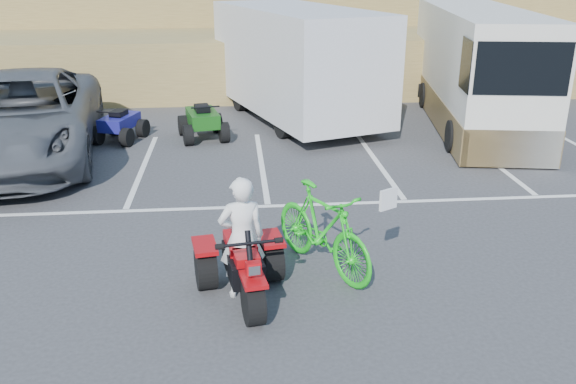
{
  "coord_description": "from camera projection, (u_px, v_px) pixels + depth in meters",
  "views": [
    {
      "loc": [
        -0.59,
        -8.41,
        4.45
      ],
      "look_at": [
        0.22,
        0.54,
        1.0
      ],
      "focal_mm": 38.0,
      "sensor_mm": 36.0,
      "label": 1
    }
  ],
  "objects": [
    {
      "name": "red_trike_atv",
      "position": [
        245.0,
        299.0,
        8.5
      ],
      "size": [
        1.53,
        1.89,
        1.11
      ],
      "primitive_type": null,
      "rotation": [
        0.0,
        0.0,
        0.16
      ],
      "color": "#A0090D",
      "rests_on": "ground"
    },
    {
      "name": "ground",
      "position": [
        277.0,
        265.0,
        9.47
      ],
      "size": [
        100.0,
        100.0,
        0.0
      ],
      "primitive_type": "plane",
      "color": "#363639",
      "rests_on": "ground"
    },
    {
      "name": "rider",
      "position": [
        242.0,
        238.0,
        8.32
      ],
      "size": [
        0.7,
        0.52,
        1.76
      ],
      "primitive_type": "imported",
      "rotation": [
        0.0,
        0.0,
        3.3
      ],
      "color": "white",
      "rests_on": "ground"
    },
    {
      "name": "rv_motorhome",
      "position": [
        474.0,
        75.0,
        17.29
      ],
      "size": [
        3.56,
        8.96,
        3.14
      ],
      "rotation": [
        0.0,
        0.0,
        -0.16
      ],
      "color": "silver",
      "rests_on": "ground"
    },
    {
      "name": "grass_embankment",
      "position": [
        248.0,
        43.0,
        23.35
      ],
      "size": [
        40.0,
        8.5,
        3.1
      ],
      "color": "olive",
      "rests_on": "ground"
    },
    {
      "name": "grey_pickup",
      "position": [
        21.0,
        117.0,
        14.17
      ],
      "size": [
        4.23,
        7.52,
        1.99
      ],
      "primitive_type": "imported",
      "rotation": [
        0.0,
        0.0,
        0.14
      ],
      "color": "#4E5156",
      "rests_on": "ground"
    },
    {
      "name": "quad_atv_blue",
      "position": [
        121.0,
        140.0,
        15.93
      ],
      "size": [
        1.4,
        1.62,
        0.9
      ],
      "primitive_type": null,
      "rotation": [
        0.0,
        0.0,
        -0.32
      ],
      "color": "navy",
      "rests_on": "ground"
    },
    {
      "name": "quad_atv_green",
      "position": [
        204.0,
        139.0,
        16.1
      ],
      "size": [
        1.43,
        1.73,
        1.0
      ],
      "primitive_type": null,
      "rotation": [
        0.0,
        0.0,
        0.2
      ],
      "color": "#134E12",
      "rests_on": "ground"
    },
    {
      "name": "parking_stripes",
      "position": [
        303.0,
        176.0,
        13.32
      ],
      "size": [
        28.0,
        5.16,
        0.01
      ],
      "color": "white",
      "rests_on": "ground"
    },
    {
      "name": "green_dirt_bike",
      "position": [
        323.0,
        229.0,
        9.11
      ],
      "size": [
        1.64,
        2.24,
        1.33
      ],
      "primitive_type": "imported",
      "rotation": [
        0.0,
        0.0,
        0.52
      ],
      "color": "#14BF19",
      "rests_on": "ground"
    },
    {
      "name": "cargo_trailer",
      "position": [
        296.0,
        60.0,
        17.45
      ],
      "size": [
        4.76,
        7.33,
        3.18
      ],
      "rotation": [
        0.0,
        0.0,
        0.32
      ],
      "color": "silver",
      "rests_on": "ground"
    }
  ]
}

